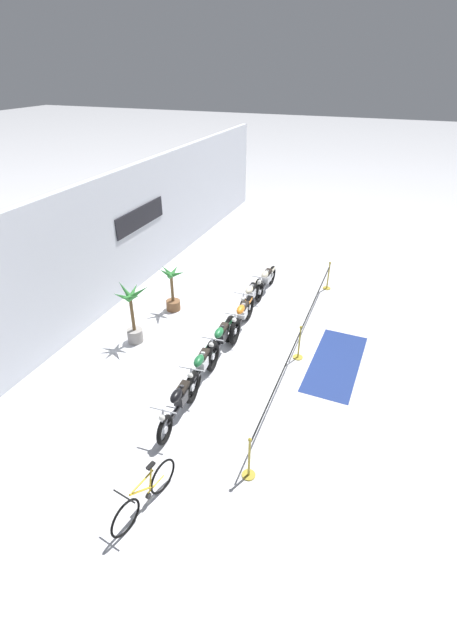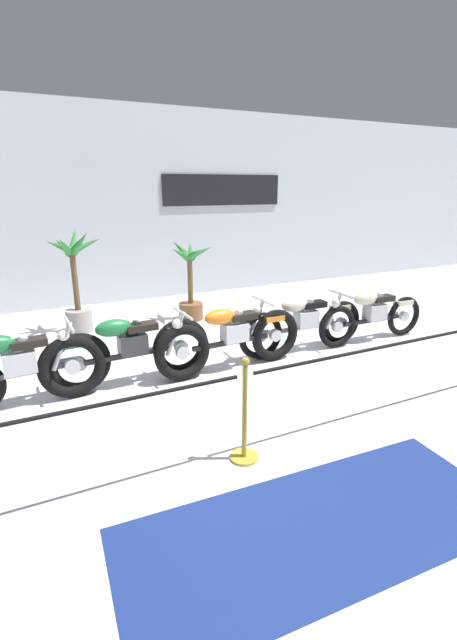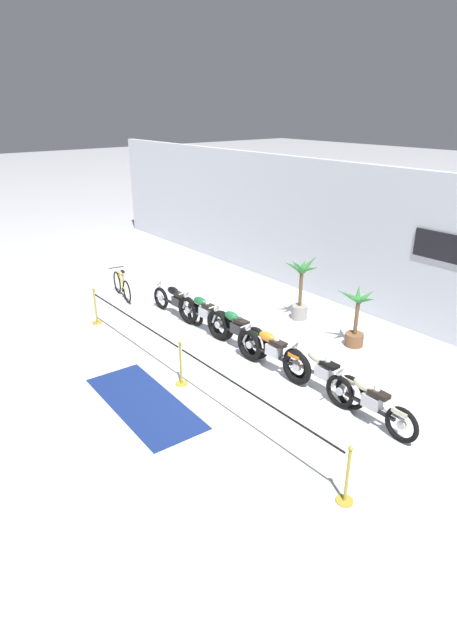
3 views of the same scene
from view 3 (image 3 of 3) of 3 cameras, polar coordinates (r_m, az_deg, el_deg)
ground_plane at (r=11.87m, az=0.98°, el=-5.22°), size 120.00×120.00×0.00m
back_wall at (r=14.69m, az=16.82°, el=8.32°), size 28.00×0.29×4.20m
motorcycle_black_0 at (r=14.43m, az=-5.90°, el=2.06°), size 2.35×0.62×0.91m
motorcycle_green_1 at (r=13.45m, az=-2.75°, el=0.63°), size 2.23×0.62×0.98m
motorcycle_green_2 at (r=12.48m, az=0.91°, el=-1.21°), size 2.25×0.62×0.98m
motorcycle_orange_3 at (r=11.47m, az=4.99°, el=-3.70°), size 2.29×0.62×0.97m
motorcycle_cream_4 at (r=10.78m, az=10.61°, el=-5.93°), size 2.27×0.62×0.95m
motorcycle_cream_5 at (r=10.03m, az=15.79°, el=-8.96°), size 2.15×0.62×0.93m
bicycle at (r=16.21m, az=-12.09°, el=3.81°), size 1.71×0.50×0.96m
potted_palm_left_of_row at (r=14.20m, az=8.24°, el=3.49°), size 0.98×1.01×1.91m
potted_palm_right_of_row at (r=12.91m, az=14.37°, el=0.09°), size 1.01×0.92×1.61m
stanchion_far_left at (r=11.77m, az=-8.80°, el=-1.85°), size 8.88×0.28×1.05m
stanchion_mid_left at (r=11.00m, az=-5.45°, el=-5.68°), size 0.28×0.28×1.05m
stanchion_mid_right at (r=8.24m, az=13.34°, el=-17.72°), size 0.28×0.28×1.05m
floor_banner at (r=10.63m, az=-9.63°, el=-9.28°), size 3.24×1.40×0.01m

